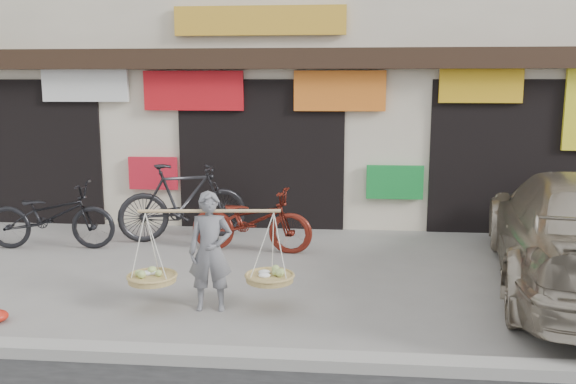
# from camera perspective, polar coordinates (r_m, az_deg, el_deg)

# --- Properties ---
(ground) EXTENTS (70.00, 70.00, 0.00)m
(ground) POSITION_cam_1_polar(r_m,az_deg,el_deg) (7.99, -5.91, -9.22)
(ground) COLOR gray
(ground) RESTS_ON ground
(kerb) EXTENTS (70.00, 0.25, 0.12)m
(kerb) POSITION_cam_1_polar(r_m,az_deg,el_deg) (6.16, -9.64, -14.83)
(kerb) COLOR gray
(kerb) RESTS_ON ground
(shophouse_block) EXTENTS (14.00, 6.32, 7.00)m
(shophouse_block) POSITION_cam_1_polar(r_m,az_deg,el_deg) (13.90, -0.91, 13.54)
(shophouse_block) COLOR beige
(shophouse_block) RESTS_ON ground
(street_vendor) EXTENTS (1.93, 0.70, 1.41)m
(street_vendor) POSITION_cam_1_polar(r_m,az_deg,el_deg) (7.21, -7.26, -6.04)
(street_vendor) COLOR slate
(street_vendor) RESTS_ON ground
(bike_0) EXTENTS (2.11, 0.91, 1.08)m
(bike_0) POSITION_cam_1_polar(r_m,az_deg,el_deg) (10.50, -21.31, -2.08)
(bike_0) COLOR black
(bike_0) RESTS_ON ground
(bike_1) EXTENTS (2.24, 1.44, 1.31)m
(bike_1) POSITION_cam_1_polar(r_m,az_deg,el_deg) (10.48, -9.78, -0.89)
(bike_1) COLOR black
(bike_1) RESTS_ON ground
(bike_2) EXTENTS (1.96, 0.84, 1.00)m
(bike_2) POSITION_cam_1_polar(r_m,az_deg,el_deg) (9.64, -3.32, -2.67)
(bike_2) COLOR #59180F
(bike_2) RESTS_ON ground
(bike_3) EXTENTS (1.96, 0.84, 1.00)m
(bike_3) POSITION_cam_1_polar(r_m,az_deg,el_deg) (9.64, -3.56, -2.66)
(bike_3) COLOR #59180F
(bike_3) RESTS_ON ground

